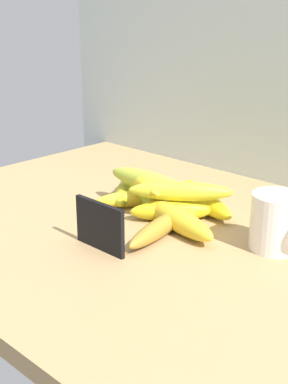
{
  "coord_description": "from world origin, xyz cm",
  "views": [
    {
      "loc": [
        59.5,
        -66.07,
        42.12
      ],
      "look_at": [
        -6.11,
        3.18,
        8.0
      ],
      "focal_mm": 49.47,
      "sensor_mm": 36.0,
      "label": 1
    }
  ],
  "objects_px": {
    "banana_1": "(180,193)",
    "banana_9": "(143,183)",
    "banana_0": "(178,198)",
    "banana_10": "(182,192)",
    "banana_3": "(125,190)",
    "banana_5": "(152,200)",
    "banana_4": "(161,227)",
    "coffee_mug": "(277,222)",
    "banana_6": "(134,199)",
    "banana_8": "(172,211)",
    "banana_11": "(149,181)",
    "chalkboard_sign": "(100,228)",
    "banana_2": "(177,219)",
    "banana_7": "(204,202)"
  },
  "relations": [
    {
      "from": "banana_1",
      "to": "coffee_mug",
      "type": "bearing_deg",
      "value": -14.62
    },
    {
      "from": "banana_2",
      "to": "banana_5",
      "type": "distance_m",
      "value": 0.11
    },
    {
      "from": "banana_9",
      "to": "banana_5",
      "type": "bearing_deg",
      "value": 51.61
    },
    {
      "from": "chalkboard_sign",
      "to": "banana_4",
      "type": "xyz_separation_m",
      "value": [
        0.04,
        0.11,
        -0.02
      ]
    },
    {
      "from": "banana_6",
      "to": "banana_11",
      "type": "distance_m",
      "value": 0.06
    },
    {
      "from": "banana_6",
      "to": "banana_11",
      "type": "height_order",
      "value": "banana_11"
    },
    {
      "from": "banana_2",
      "to": "banana_9",
      "type": "bearing_deg",
      "value": 164.93
    },
    {
      "from": "banana_2",
      "to": "banana_4",
      "type": "relative_size",
      "value": 1.0
    },
    {
      "from": "banana_3",
      "to": "banana_4",
      "type": "height_order",
      "value": "banana_3"
    },
    {
      "from": "banana_3",
      "to": "banana_2",
      "type": "bearing_deg",
      "value": -15.69
    },
    {
      "from": "banana_7",
      "to": "banana_11",
      "type": "xyz_separation_m",
      "value": [
        -0.08,
        -0.07,
        0.04
      ]
    },
    {
      "from": "banana_5",
      "to": "chalkboard_sign",
      "type": "bearing_deg",
      "value": -72.46
    },
    {
      "from": "banana_3",
      "to": "banana_9",
      "type": "relative_size",
      "value": 1.1
    },
    {
      "from": "banana_9",
      "to": "banana_6",
      "type": "bearing_deg",
      "value": 178.01
    },
    {
      "from": "banana_0",
      "to": "banana_10",
      "type": "bearing_deg",
      "value": -45.12
    },
    {
      "from": "banana_1",
      "to": "banana_10",
      "type": "distance_m",
      "value": 0.11
    },
    {
      "from": "banana_2",
      "to": "banana_5",
      "type": "height_order",
      "value": "banana_2"
    },
    {
      "from": "banana_0",
      "to": "banana_7",
      "type": "distance_m",
      "value": 0.05
    },
    {
      "from": "chalkboard_sign",
      "to": "banana_0",
      "type": "bearing_deg",
      "value": 97.02
    },
    {
      "from": "banana_6",
      "to": "banana_1",
      "type": "bearing_deg",
      "value": 63.69
    },
    {
      "from": "banana_2",
      "to": "banana_5",
      "type": "bearing_deg",
      "value": 156.9
    },
    {
      "from": "banana_5",
      "to": "banana_7",
      "type": "xyz_separation_m",
      "value": [
        0.08,
        0.07,
        -0.0
      ]
    },
    {
      "from": "coffee_mug",
      "to": "banana_7",
      "type": "distance_m",
      "value": 0.2
    },
    {
      "from": "banana_10",
      "to": "banana_5",
      "type": "bearing_deg",
      "value": 179.35
    },
    {
      "from": "banana_11",
      "to": "banana_8",
      "type": "bearing_deg",
      "value": -7.63
    },
    {
      "from": "coffee_mug",
      "to": "banana_11",
      "type": "relative_size",
      "value": 0.5
    },
    {
      "from": "banana_4",
      "to": "banana_1",
      "type": "bearing_deg",
      "value": 119.01
    },
    {
      "from": "banana_1",
      "to": "banana_9",
      "type": "bearing_deg",
      "value": -101.57
    },
    {
      "from": "banana_11",
      "to": "banana_5",
      "type": "bearing_deg",
      "value": 66.79
    },
    {
      "from": "banana_0",
      "to": "banana_3",
      "type": "distance_m",
      "value": 0.12
    },
    {
      "from": "banana_4",
      "to": "coffee_mug",
      "type": "bearing_deg",
      "value": 28.01
    },
    {
      "from": "banana_4",
      "to": "chalkboard_sign",
      "type": "bearing_deg",
      "value": -108.85
    },
    {
      "from": "banana_10",
      "to": "banana_9",
      "type": "bearing_deg",
      "value": -171.87
    },
    {
      "from": "banana_7",
      "to": "banana_9",
      "type": "distance_m",
      "value": 0.13
    },
    {
      "from": "banana_0",
      "to": "banana_11",
      "type": "xyz_separation_m",
      "value": [
        -0.03,
        -0.05,
        0.04
      ]
    },
    {
      "from": "coffee_mug",
      "to": "banana_6",
      "type": "xyz_separation_m",
      "value": [
        -0.31,
        -0.02,
        -0.03
      ]
    },
    {
      "from": "chalkboard_sign",
      "to": "banana_9",
      "type": "xyz_separation_m",
      "value": [
        -0.07,
        0.18,
        0.02
      ]
    },
    {
      "from": "banana_5",
      "to": "banana_11",
      "type": "relative_size",
      "value": 1.04
    },
    {
      "from": "coffee_mug",
      "to": "banana_5",
      "type": "xyz_separation_m",
      "value": [
        -0.27,
        -0.01,
        -0.03
      ]
    },
    {
      "from": "banana_10",
      "to": "banana_1",
      "type": "bearing_deg",
      "value": 130.56
    },
    {
      "from": "banana_1",
      "to": "banana_5",
      "type": "distance_m",
      "value": 0.08
    },
    {
      "from": "banana_0",
      "to": "banana_11",
      "type": "relative_size",
      "value": 0.99
    },
    {
      "from": "banana_2",
      "to": "banana_8",
      "type": "bearing_deg",
      "value": 141.77
    },
    {
      "from": "banana_1",
      "to": "banana_4",
      "type": "xyz_separation_m",
      "value": [
        0.09,
        -0.16,
        0.0
      ]
    },
    {
      "from": "banana_1",
      "to": "banana_6",
      "type": "distance_m",
      "value": 0.1
    },
    {
      "from": "chalkboard_sign",
      "to": "banana_3",
      "type": "bearing_deg",
      "value": 125.55
    },
    {
      "from": "banana_7",
      "to": "banana_9",
      "type": "xyz_separation_m",
      "value": [
        -0.09,
        -0.08,
        0.04
      ]
    },
    {
      "from": "coffee_mug",
      "to": "banana_8",
      "type": "xyz_separation_m",
      "value": [
        -0.21,
        -0.03,
        -0.03
      ]
    },
    {
      "from": "chalkboard_sign",
      "to": "banana_10",
      "type": "relative_size",
      "value": 0.55
    },
    {
      "from": "banana_8",
      "to": "banana_9",
      "type": "distance_m",
      "value": 0.09
    }
  ]
}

